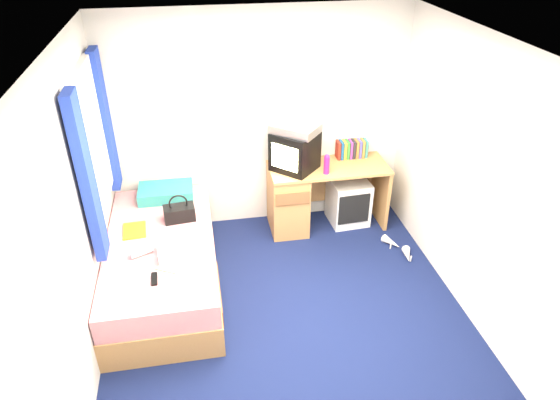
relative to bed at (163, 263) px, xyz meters
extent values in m
plane|color=#0C1438|center=(1.10, -0.65, -0.27)|extent=(3.40, 3.40, 0.00)
plane|color=white|center=(1.10, -0.65, 2.13)|extent=(3.40, 3.40, 0.00)
plane|color=silver|center=(1.10, 1.05, 0.93)|extent=(3.20, 0.00, 3.20)
plane|color=silver|center=(1.10, -2.35, 0.93)|extent=(3.20, 0.00, 3.20)
plane|color=silver|center=(-0.50, -0.65, 0.93)|extent=(0.00, 3.40, 3.40)
plane|color=silver|center=(2.70, -0.65, 0.93)|extent=(0.00, 3.40, 3.40)
cube|color=tan|center=(0.00, 0.00, -0.12)|extent=(1.00, 2.00, 0.30)
cube|color=#915934|center=(0.50, -0.40, -0.11)|extent=(0.02, 0.70, 0.18)
cube|color=white|center=(0.00, 0.00, 0.15)|extent=(0.98, 1.98, 0.24)
cube|color=#185BA0|center=(0.05, 0.78, 0.33)|extent=(0.56, 0.36, 0.12)
cube|color=tan|center=(1.81, 0.77, 0.47)|extent=(1.30, 0.55, 0.03)
cube|color=tan|center=(1.36, 0.77, 0.09)|extent=(0.40, 0.52, 0.72)
cube|color=tan|center=(2.44, 0.77, 0.09)|extent=(0.04, 0.52, 0.72)
cube|color=tan|center=(2.06, 1.02, 0.18)|extent=(0.78, 0.03, 0.55)
cube|color=white|center=(2.08, 0.80, -0.01)|extent=(0.45, 0.45, 0.52)
cube|color=black|center=(1.44, 0.79, 0.69)|extent=(0.58, 0.57, 0.42)
cube|color=#FFF7A1|center=(1.30, 0.65, 0.69)|extent=(0.24, 0.23, 0.26)
cube|color=#AAAAAC|center=(1.44, 0.79, 0.95)|extent=(0.57, 0.56, 0.09)
cube|color=maroon|center=(1.96, 0.95, 0.58)|extent=(0.03, 0.13, 0.20)
cube|color=navy|center=(2.00, 0.95, 0.58)|extent=(0.03, 0.13, 0.20)
cube|color=gold|center=(2.03, 0.95, 0.58)|extent=(0.03, 0.13, 0.20)
cube|color=#337F33|center=(2.07, 0.95, 0.58)|extent=(0.03, 0.13, 0.20)
cube|color=#7F337F|center=(2.10, 0.95, 0.58)|extent=(0.03, 0.13, 0.20)
cube|color=#262626|center=(2.14, 0.95, 0.58)|extent=(0.03, 0.13, 0.20)
cube|color=#B26633|center=(2.17, 0.95, 0.58)|extent=(0.03, 0.13, 0.20)
cube|color=#4C4C99|center=(2.21, 0.95, 0.58)|extent=(0.03, 0.13, 0.20)
cube|color=olive|center=(2.24, 0.95, 0.58)|extent=(0.03, 0.13, 0.20)
cube|color=#337272|center=(2.28, 0.95, 0.58)|extent=(0.03, 0.13, 0.20)
cube|color=#312110|center=(2.29, 0.99, 0.55)|extent=(0.04, 0.12, 0.14)
cylinder|color=#CE1D69|center=(1.74, 0.62, 0.58)|extent=(0.08, 0.08, 0.20)
cylinder|color=white|center=(1.67, 0.81, 0.57)|extent=(0.05, 0.05, 0.18)
cube|color=black|center=(0.19, 0.32, 0.35)|extent=(0.31, 0.20, 0.15)
torus|color=black|center=(0.19, 0.32, 0.46)|extent=(0.18, 0.04, 0.18)
cube|color=silver|center=(0.17, -0.26, 0.33)|extent=(0.35, 0.29, 0.11)
cube|color=yellow|center=(-0.24, 0.19, 0.28)|extent=(0.23, 0.29, 0.01)
cylinder|color=silver|center=(-0.15, -0.20, 0.31)|extent=(0.21, 0.15, 0.07)
cube|color=orange|center=(0.09, -0.47, 0.28)|extent=(0.22, 0.16, 0.01)
cube|color=black|center=(-0.03, -0.57, 0.28)|extent=(0.06, 0.16, 0.02)
cube|color=silver|center=(-0.48, 0.25, 1.18)|extent=(0.02, 0.90, 1.10)
cube|color=white|center=(-0.47, 0.25, 1.77)|extent=(0.06, 1.06, 0.08)
cube|color=white|center=(-0.47, 0.25, 0.59)|extent=(0.06, 1.06, 0.08)
cube|color=navy|center=(-0.43, -0.34, 1.13)|extent=(0.08, 0.24, 1.40)
cube|color=navy|center=(-0.43, 0.84, 1.13)|extent=(0.08, 0.24, 1.40)
cone|color=silver|center=(2.41, 0.23, -0.23)|extent=(0.19, 0.24, 0.09)
cone|color=silver|center=(2.49, -0.02, -0.23)|extent=(0.14, 0.23, 0.09)
camera|label=1|loc=(0.43, -3.90, 2.96)|focal=32.00mm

